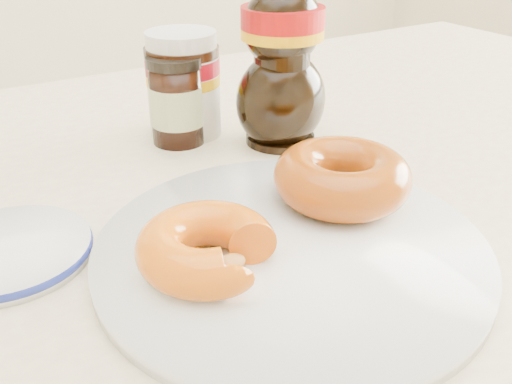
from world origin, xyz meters
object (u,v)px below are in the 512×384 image
donut_whole (342,177)px  dark_jar (177,101)px  syrup_bottle (282,53)px  nutella_jar (183,80)px  blue_rim_saucer (8,251)px  donut_bitten (207,247)px  dining_table (294,252)px  plate (291,250)px

donut_whole → dark_jar: bearing=102.7°
donut_whole → syrup_bottle: bearing=74.2°
nutella_jar → dark_jar: bearing=-133.0°
blue_rim_saucer → donut_bitten: bearing=-43.7°
donut_bitten → donut_whole: 0.15m
donut_bitten → dark_jar: size_ratio=1.03×
donut_bitten → blue_rim_saucer: 0.16m
dining_table → blue_rim_saucer: 0.28m
dining_table → nutella_jar: (-0.04, 0.17, 0.15)m
plate → donut_bitten: (-0.07, 0.00, 0.02)m
dining_table → plate: bearing=-127.3°
plate → nutella_jar: (0.04, 0.27, 0.05)m
plate → syrup_bottle: syrup_bottle is taller
plate → dark_jar: (0.03, 0.25, 0.04)m
dark_jar → blue_rim_saucer: dark_jar is taller
blue_rim_saucer → donut_whole: bearing=-16.9°
donut_bitten → syrup_bottle: (0.19, 0.19, 0.07)m
plate → blue_rim_saucer: 0.21m
donut_whole → dining_table: bearing=85.9°
donut_bitten → plate: bearing=16.6°
donut_bitten → donut_whole: bearing=32.5°
plate → donut_whole: (0.08, 0.03, 0.03)m
plate → nutella_jar: nutella_jar is taller
dining_table → plate: plate is taller
dining_table → dark_jar: dark_jar is taller
nutella_jar → dark_jar: 0.03m
nutella_jar → blue_rim_saucer: nutella_jar is taller
syrup_bottle → dark_jar: 0.12m
blue_rim_saucer → dining_table: bearing=-1.6°
donut_whole → blue_rim_saucer: size_ratio=0.93×
dining_table → nutella_jar: bearing=102.4°
donut_whole → blue_rim_saucer: (-0.26, 0.08, -0.03)m
dark_jar → nutella_jar: bearing=47.0°
syrup_bottle → dark_jar: bearing=147.6°
donut_whole → blue_rim_saucer: bearing=163.1°
donut_bitten → nutella_jar: bearing=88.1°
blue_rim_saucer → dark_jar: bearing=34.2°
donut_whole → nutella_jar: 0.24m
donut_whole → plate: bearing=-155.2°
dining_table → syrup_bottle: bearing=65.6°
donut_bitten → syrup_bottle: syrup_bottle is taller
plate → blue_rim_saucer: bearing=148.0°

